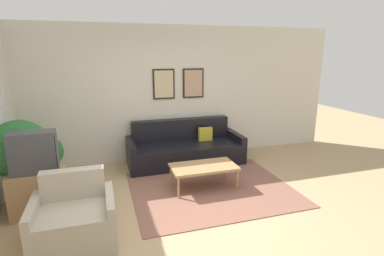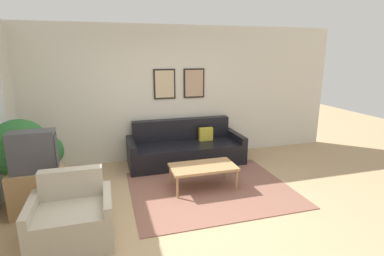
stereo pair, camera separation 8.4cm
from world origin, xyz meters
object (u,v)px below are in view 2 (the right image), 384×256
object	(u,v)px
armchair	(72,218)
potted_plant_tall	(20,150)
coffee_table	(203,168)
tv	(33,152)
couch	(185,149)

from	to	relation	value
armchair	potted_plant_tall	size ratio (longest dim) A/B	0.73
coffee_table	tv	size ratio (longest dim) A/B	1.84
coffee_table	tv	bearing A→B (deg)	-177.80
tv	coffee_table	bearing A→B (deg)	2.20
couch	potted_plant_tall	distance (m)	2.91
coffee_table	couch	bearing A→B (deg)	88.33
coffee_table	potted_plant_tall	world-z (taller)	potted_plant_tall
armchair	potted_plant_tall	xyz separation A→B (m)	(-0.75, 1.19, 0.54)
couch	potted_plant_tall	world-z (taller)	potted_plant_tall
coffee_table	tv	xyz separation A→B (m)	(-2.41, -0.09, 0.54)
coffee_table	tv	world-z (taller)	tv
tv	potted_plant_tall	xyz separation A→B (m)	(-0.26, 0.39, -0.07)
coffee_table	armchair	xyz separation A→B (m)	(-1.92, -0.89, -0.08)
tv	armchair	world-z (taller)	tv
potted_plant_tall	couch	bearing A→B (deg)	18.99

